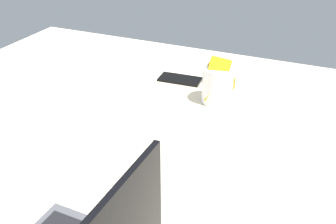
% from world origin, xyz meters
% --- Properties ---
extents(bed_mattress, '(1.80, 1.40, 0.18)m').
position_xyz_m(bed_mattress, '(0.00, 0.00, 0.09)').
color(bed_mattress, beige).
rests_on(bed_mattress, ground).
extents(snack_cup, '(0.10, 0.09, 0.15)m').
position_xyz_m(snack_cup, '(-0.50, 0.22, 0.24)').
color(snack_cup, silver).
rests_on(snack_cup, bed_mattress).
extents(cell_phone, '(0.08, 0.14, 0.01)m').
position_xyz_m(cell_phone, '(-0.60, 0.07, 0.18)').
color(cell_phone, black).
rests_on(cell_phone, bed_mattress).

